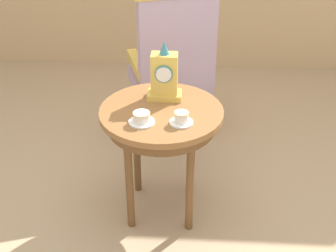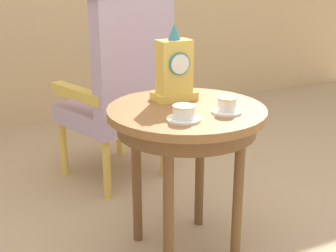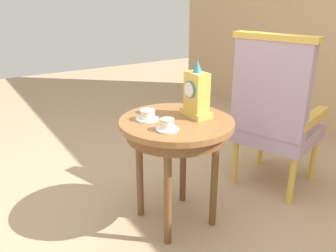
# 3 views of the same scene
# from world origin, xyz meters

# --- Properties ---
(ground_plane) EXTENTS (10.00, 10.00, 0.00)m
(ground_plane) POSITION_xyz_m (0.00, 0.00, 0.00)
(ground_plane) COLOR tan
(side_table) EXTENTS (0.68, 0.68, 0.69)m
(side_table) POSITION_xyz_m (-0.08, 0.04, 0.60)
(side_table) COLOR brown
(side_table) RESTS_ON ground
(teacup_left) EXTENTS (0.14, 0.14, 0.06)m
(teacup_left) POSITION_xyz_m (-0.17, -0.10, 0.71)
(teacup_left) COLOR white
(teacup_left) RESTS_ON side_table
(teacup_right) EXTENTS (0.12, 0.12, 0.07)m
(teacup_right) POSITION_xyz_m (0.03, -0.10, 0.72)
(teacup_right) COLOR white
(teacup_right) RESTS_ON side_table
(mantel_clock) EXTENTS (0.19, 0.11, 0.34)m
(mantel_clock) POSITION_xyz_m (-0.08, 0.17, 0.82)
(mantel_clock) COLOR gold
(mantel_clock) RESTS_ON side_table
(armchair) EXTENTS (0.68, 0.67, 1.14)m
(armchair) POSITION_xyz_m (-0.07, 0.86, 0.59)
(armchair) COLOR #B299B7
(armchair) RESTS_ON ground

